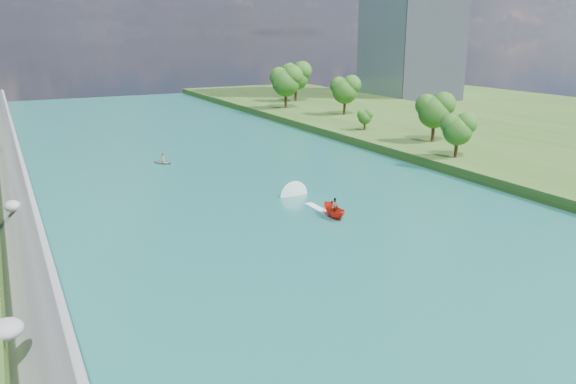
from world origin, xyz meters
TOP-DOWN VIEW (x-y plane):
  - ground at (0.00, 0.00)m, footprint 260.00×260.00m
  - river_water at (0.00, 20.00)m, footprint 55.00×240.00m
  - berm_east at (49.50, 20.00)m, footprint 44.00×240.00m
  - riprap_bank at (-25.85, 19.14)m, footprint 4.60×236.00m
  - trees_east at (39.83, 40.36)m, footprint 17.96×141.37m
  - motorboat at (3.96, 11.93)m, footprint 3.60×18.72m
  - raft at (-5.35, 42.93)m, footprint 3.49×3.78m

SIDE VIEW (x-z plane):
  - ground at x=0.00m, z-range 0.00..0.00m
  - river_water at x=0.00m, z-range 0.00..0.10m
  - raft at x=-5.35m, z-range -0.31..1.24m
  - motorboat at x=3.96m, z-range -0.27..1.66m
  - berm_east at x=49.50m, z-range 0.00..1.50m
  - riprap_bank at x=-25.85m, z-range -0.36..3.96m
  - trees_east at x=39.83m, z-range 0.74..12.68m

